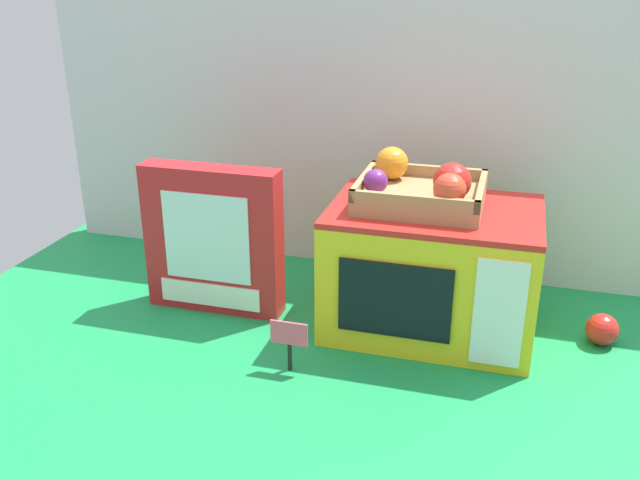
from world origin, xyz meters
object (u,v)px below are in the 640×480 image
price_sign (289,338)px  loose_toy_apple (602,329)px  toy_microwave (432,269)px  food_groups_crate (422,189)px  cookie_set_box (213,240)px

price_sign → loose_toy_apple: 0.62m
toy_microwave → price_sign: bearing=-133.1°
loose_toy_apple → food_groups_crate: bearing=-177.8°
food_groups_crate → cookie_set_box: bearing=-173.1°
food_groups_crate → loose_toy_apple: (0.37, 0.01, -0.26)m
food_groups_crate → price_sign: (-0.19, -0.24, -0.22)m
toy_microwave → cookie_set_box: cookie_set_box is taller
toy_microwave → price_sign: size_ratio=4.05×
toy_microwave → loose_toy_apple: toy_microwave is taller
toy_microwave → price_sign: (-0.22, -0.24, -0.06)m
cookie_set_box → loose_toy_apple: bearing=4.7°
toy_microwave → cookie_set_box: size_ratio=1.29×
food_groups_crate → price_sign: 0.38m
toy_microwave → cookie_set_box: bearing=-174.3°
cookie_set_box → loose_toy_apple: (0.79, 0.07, -0.13)m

